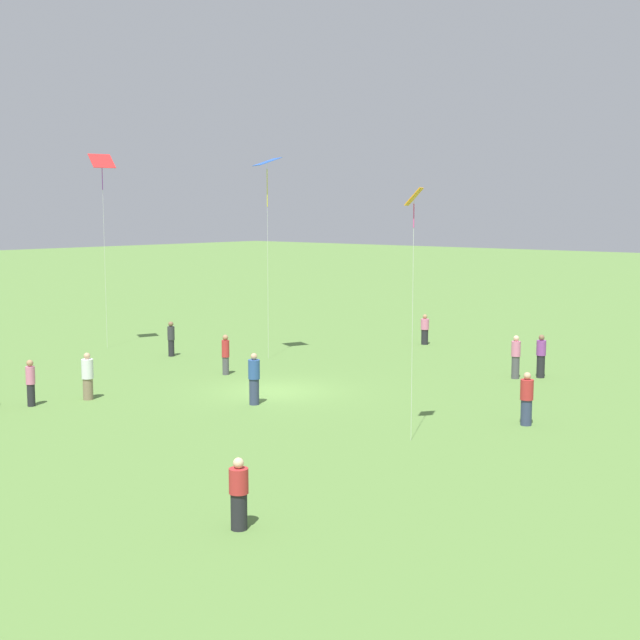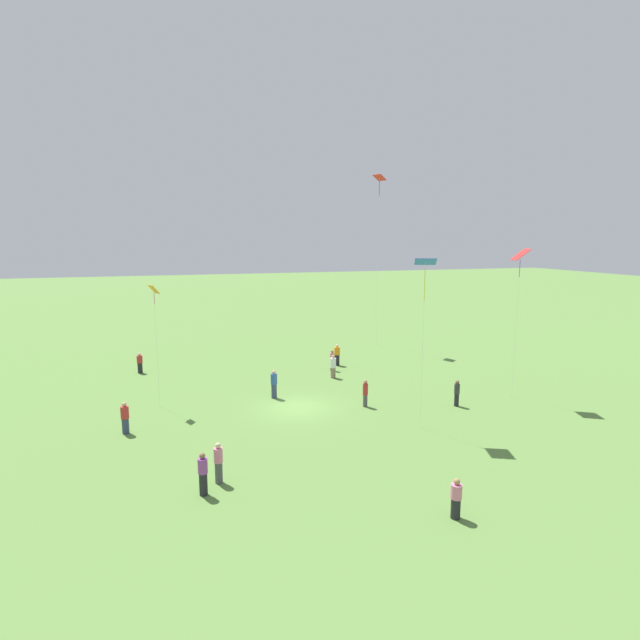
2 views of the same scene
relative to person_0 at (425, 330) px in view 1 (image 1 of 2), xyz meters
name	(u,v)px [view 1 (image 1 of 2)]	position (x,y,z in m)	size (l,w,h in m)	color
ground_plane	(277,391)	(13.81, 2.45, -0.77)	(240.00, 240.00, 0.00)	#5B843D
person_0	(425,330)	(0.00, 0.00, 0.00)	(0.59, 0.59, 1.58)	#232328
person_1	(254,379)	(16.04, 3.46, 0.16)	(0.55, 0.55, 1.87)	#333D5B
person_2	(226,354)	(12.67, -1.60, 0.10)	(0.33, 0.33, 1.72)	#4C4C51
person_3	(516,357)	(5.42, 8.17, 0.13)	(0.54, 0.54, 1.81)	#4C4C51
person_4	(88,377)	(19.44, -1.79, 0.09)	(0.57, 0.57, 1.75)	#847056
person_5	(239,494)	(25.23, 12.13, 0.02)	(0.46, 0.46, 1.62)	#232328
person_6	(527,399)	(12.48, 12.37, 0.09)	(0.59, 0.59, 1.75)	#333D5B
person_8	(31,383)	(21.42, -2.39, 0.08)	(0.35, 0.35, 1.68)	#232328
person_9	(541,356)	(4.57, 8.88, 0.13)	(0.56, 0.56, 1.81)	#232328
person_10	(171,339)	(11.05, -7.09, 0.08)	(0.39, 0.39, 1.68)	#232328
kite_1	(414,208)	(16.52, 10.64, 6.25)	(0.82, 0.71, 7.62)	orange
kite_2	(267,167)	(8.47, -3.13, 8.13)	(1.44, 1.47, 9.35)	blue
kite_3	(102,165)	(11.50, -11.56, 8.38)	(1.35, 1.20, 9.73)	red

